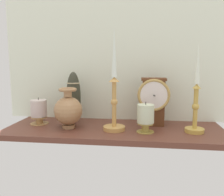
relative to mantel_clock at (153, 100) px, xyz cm
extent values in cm
cube|color=brown|center=(-18.08, -6.91, -13.46)|extent=(100.00, 36.00, 2.40)
cube|color=white|center=(-18.08, 11.59, 20.24)|extent=(120.00, 2.00, 65.00)
cube|color=#5A3019|center=(0.00, 0.71, -1.45)|extent=(10.42, 6.35, 21.62)
cube|color=#5A3019|center=(0.00, 0.71, 9.97)|extent=(11.67, 7.11, 1.20)
torus|color=tan|center=(0.00, -2.86, 2.85)|extent=(15.10, 1.37, 15.10)
cylinder|color=white|center=(0.00, -2.96, 2.85)|extent=(12.63, 0.40, 12.63)
cube|color=black|center=(0.00, -3.26, 2.85)|extent=(1.25, 4.84, 0.30)
cylinder|color=tan|center=(-17.50, -10.66, -11.36)|extent=(9.83, 9.83, 1.80)
cylinder|color=tan|center=(-17.50, -10.66, -0.47)|extent=(1.94, 1.94, 19.98)
sphere|color=tan|center=(-17.50, -10.66, 0.53)|extent=(3.10, 3.10, 3.10)
cone|color=tan|center=(-17.50, -10.66, 10.52)|extent=(4.81, 4.81, 2.00)
cone|color=white|center=(-17.50, -10.66, 22.11)|extent=(2.40, 2.40, 21.18)
cylinder|color=gold|center=(17.55, -9.56, -11.36)|extent=(8.28, 8.28, 1.80)
cylinder|color=gold|center=(17.55, -9.56, -1.76)|extent=(1.93, 1.93, 17.40)
sphere|color=gold|center=(17.55, -9.56, -0.89)|extent=(3.09, 3.09, 3.09)
cone|color=gold|center=(17.55, -9.56, 7.94)|extent=(3.63, 3.63, 2.00)
cone|color=white|center=(17.55, -9.56, 17.36)|extent=(2.39, 2.39, 16.85)
cylinder|color=#AA7B50|center=(-38.89, -9.73, -11.46)|extent=(5.89, 5.89, 1.60)
sphere|color=#AA7B50|center=(-38.89, -9.73, -4.12)|extent=(13.08, 13.08, 13.08)
cylinder|color=#AA7B50|center=(-38.89, -9.73, 4.04)|extent=(3.66, 3.66, 3.24)
torus|color=#AA7B50|center=(-38.89, -9.73, 5.66)|extent=(8.21, 8.21, 1.48)
cylinder|color=tan|center=(-55.47, -4.33, -10.56)|extent=(3.48, 3.48, 3.39)
cylinder|color=tan|center=(-55.47, -4.33, -11.86)|extent=(8.71, 8.71, 0.80)
cylinder|color=tan|center=(-55.47, -4.33, -8.87)|extent=(7.84, 7.84, 0.60)
cylinder|color=beige|center=(-55.47, -4.33, -4.40)|extent=(7.72, 7.72, 8.14)
cylinder|color=black|center=(-55.47, -4.33, 0.28)|extent=(0.30, 0.30, 1.20)
cylinder|color=#AF9847|center=(-3.67, -12.10, -10.34)|extent=(3.03, 3.03, 3.84)
cylinder|color=#AF9847|center=(-3.67, -12.10, -11.86)|extent=(7.57, 7.57, 0.80)
cylinder|color=#AF9847|center=(-3.67, -12.10, -8.42)|extent=(6.82, 6.82, 0.60)
cylinder|color=beige|center=(-3.67, -12.10, -4.05)|extent=(7.34, 7.34, 7.95)
cylinder|color=black|center=(-3.67, -12.10, 0.53)|extent=(0.30, 0.30, 1.20)
ellipsoid|color=#333427|center=(-39.91, 3.04, 0.44)|extent=(7.22, 7.22, 25.39)
torus|color=#CCB78C|center=(-39.91, 3.04, 7.54)|extent=(6.73, 6.73, 0.60)
camera|label=1|loc=(-4.80, -116.38, 18.22)|focal=39.24mm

